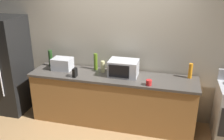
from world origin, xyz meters
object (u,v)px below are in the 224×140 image
Objects in this scene: refrigerator at (6,65)px; cordless_phone at (75,73)px; bottle_olive_oil at (96,62)px; mug_red at (149,83)px; bottle_dish_soap at (190,71)px; microwave at (123,68)px; bottle_wine at (51,58)px; bottle_vinegar at (103,67)px; toaster_oven at (62,64)px.

refrigerator reaches higher than cordless_phone.
cordless_phone is (1.47, -0.20, 0.07)m from refrigerator.
bottle_olive_oil is (0.23, 0.41, 0.07)m from cordless_phone.
refrigerator is 1.48m from cordless_phone.
cordless_phone is 1.23m from mug_red.
microwave is at bearing -171.04° from bottle_dish_soap.
bottle_dish_soap is at bearing 0.54° from bottle_olive_oil.
bottle_olive_oil is at bearing 1.15° from bottle_wine.
microwave reaches higher than bottle_vinegar.
bottle_dish_soap is at bearing 8.96° from microwave.
bottle_olive_oil is (1.70, 0.20, 0.15)m from refrigerator.
microwave is at bearing 1.23° from refrigerator.
toaster_oven reaches higher than cordless_phone.
toaster_oven is at bearing 144.94° from cordless_phone.
cordless_phone is at bearing -167.14° from bottle_dish_soap.
refrigerator is 3.32m from bottle_dish_soap.
bottle_dish_soap reaches higher than mug_red.
refrigerator reaches higher than bottle_olive_oil.
cordless_phone is 0.47m from bottle_olive_oil.
bottle_olive_oil reaches higher than toaster_oven.
mug_red is (2.69, -0.23, 0.04)m from refrigerator.
bottle_vinegar is at bearing -4.32° from bottle_wine.
microwave is 3.20× the size of cordless_phone.
refrigerator is 2.70m from mug_red.
refrigerator reaches higher than toaster_oven.
bottle_wine reaches higher than mug_red.
cordless_phone is at bearing -7.90° from refrigerator.
bottle_vinegar reaches higher than cordless_phone.
bottle_dish_soap is 0.77m from mug_red.
mug_red is (0.84, -0.34, -0.06)m from bottle_vinegar.
bottle_vinegar is at bearing 3.32° from refrigerator.
bottle_wine is at bearing 174.41° from microwave.
bottle_wine reaches higher than bottle_olive_oil.
microwave is at bearing 20.65° from cordless_phone.
toaster_oven is 2.20m from bottle_dish_soap.
bottle_olive_oil reaches higher than cordless_phone.
cordless_phone is at bearing -161.87° from microwave.
refrigerator is 1.86m from bottle_vinegar.
bottle_vinegar is (0.39, 0.31, 0.03)m from cordless_phone.
bottle_vinegar is (-0.38, 0.06, -0.03)m from microwave.
bottle_wine reaches higher than cordless_phone.
refrigerator reaches higher than bottle_wine.
toaster_oven is at bearing -175.88° from bottle_dish_soap.
bottle_dish_soap is at bearing 4.12° from toaster_oven.
bottle_wine is (-1.03, 0.08, 0.05)m from bottle_vinegar.
bottle_vinegar is at bearing 170.96° from microwave.
toaster_oven is (-1.11, 0.01, -0.03)m from microwave.
toaster_oven is at bearing 169.42° from mug_red.
refrigerator is 1.72m from bottle_olive_oil.
refrigerator is 1.13m from toaster_oven.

